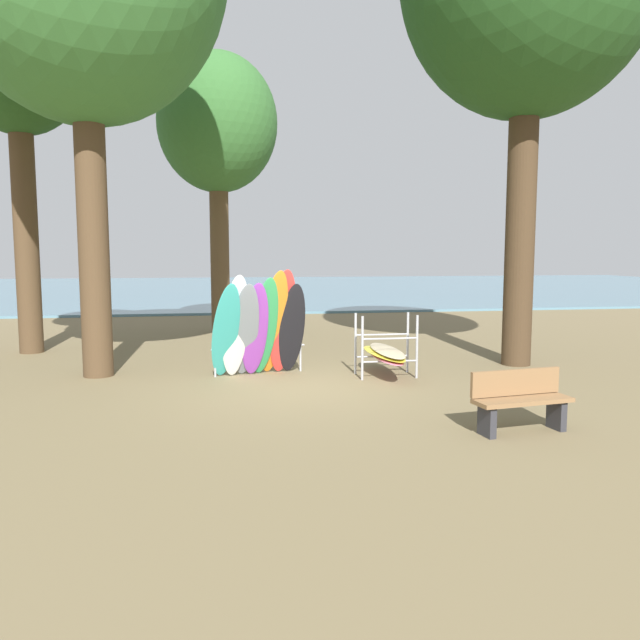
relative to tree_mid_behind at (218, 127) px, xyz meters
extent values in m
plane|color=brown|center=(1.30, -8.07, -6.22)|extent=(80.00, 80.00, 0.00)
cube|color=slate|center=(1.30, 23.41, -6.17)|extent=(80.00, 36.00, 0.10)
cylinder|color=#4C3823|center=(-2.48, -6.44, -3.06)|extent=(0.59, 0.59, 6.32)
cylinder|color=#42301E|center=(6.40, -6.64, -2.88)|extent=(0.63, 0.63, 6.68)
cylinder|color=brown|center=(0.00, 0.00, -3.62)|extent=(0.57, 0.57, 5.20)
ellipsoid|color=#33662D|center=(0.00, 0.00, 0.12)|extent=(3.58, 3.58, 4.12)
cylinder|color=#4C3823|center=(-4.67, -3.11, -3.19)|extent=(0.56, 0.56, 6.06)
ellipsoid|color=#234C1E|center=(-4.67, -3.11, 0.82)|extent=(3.10, 3.10, 3.56)
ellipsoid|color=#38B2AD|center=(0.05, -7.32, -5.26)|extent=(0.75, 1.10, 1.91)
ellipsoid|color=white|center=(0.24, -7.27, -5.18)|extent=(0.68, 0.94, 2.06)
ellipsoid|color=gray|center=(0.43, -7.22, -5.26)|extent=(0.65, 1.05, 1.90)
ellipsoid|color=purple|center=(0.62, -7.17, -5.26)|extent=(0.65, 0.91, 1.91)
ellipsoid|color=#339E56|center=(0.81, -7.11, -5.21)|extent=(0.71, 0.98, 2.00)
ellipsoid|color=orange|center=(1.00, -7.06, -5.14)|extent=(0.73, 1.08, 2.14)
ellipsoid|color=red|center=(1.19, -7.01, -5.14)|extent=(0.64, 0.91, 2.15)
ellipsoid|color=black|center=(1.38, -6.96, -5.28)|extent=(0.63, 0.85, 1.87)
cylinder|color=#9EA0A5|center=(-0.16, -6.96, -5.94)|extent=(0.04, 0.04, 0.55)
cylinder|color=#9EA0A5|center=(1.59, -6.62, -5.94)|extent=(0.04, 0.04, 0.55)
cylinder|color=#9EA0A5|center=(0.72, -6.79, -5.67)|extent=(1.92, 0.41, 0.04)
cylinder|color=#9EA0A5|center=(2.66, -7.72, -5.59)|extent=(0.05, 0.05, 1.25)
cylinder|color=#9EA0A5|center=(3.76, -7.72, -5.59)|extent=(0.05, 0.05, 1.25)
cylinder|color=#9EA0A5|center=(2.66, -7.12, -5.59)|extent=(0.05, 0.05, 1.25)
cylinder|color=#9EA0A5|center=(3.76, -7.12, -5.59)|extent=(0.05, 0.05, 1.25)
cylinder|color=#9EA0A5|center=(3.21, -7.72, -5.87)|extent=(1.10, 0.04, 0.04)
cylinder|color=#9EA0A5|center=(3.21, -7.72, -5.42)|extent=(1.10, 0.04, 0.04)
cylinder|color=#9EA0A5|center=(3.21, -7.12, -5.87)|extent=(1.10, 0.04, 0.04)
cylinder|color=#9EA0A5|center=(3.21, -7.12, -5.42)|extent=(1.10, 0.04, 0.04)
ellipsoid|color=pink|center=(3.21, -7.42, -5.82)|extent=(0.57, 2.12, 0.06)
ellipsoid|color=yellow|center=(3.16, -7.42, -5.76)|extent=(0.64, 2.13, 0.06)
ellipsoid|color=#C6B289|center=(3.23, -7.42, -5.70)|extent=(0.56, 2.11, 0.06)
cube|color=#2D2D33|center=(3.46, -11.60, -6.01)|extent=(0.15, 0.33, 0.42)
cube|color=#2D2D33|center=(4.57, -11.44, -6.01)|extent=(0.15, 0.33, 0.42)
cube|color=olive|center=(4.01, -11.52, -5.77)|extent=(1.44, 0.60, 0.06)
cube|color=olive|center=(3.98, -11.34, -5.55)|extent=(1.39, 0.26, 0.36)
camera|label=1|loc=(-0.09, -19.22, -3.76)|focal=34.64mm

